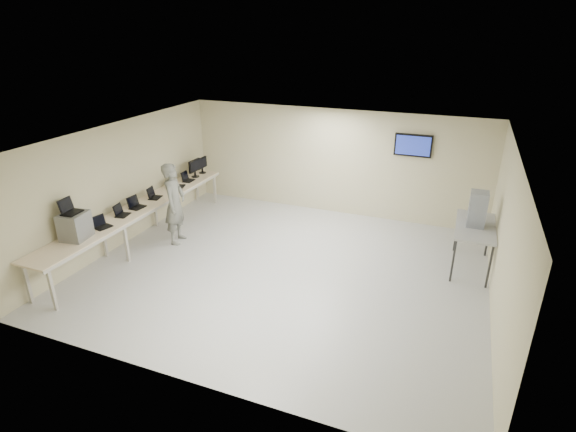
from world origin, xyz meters
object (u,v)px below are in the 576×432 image
at_px(workbench, 140,210).
at_px(side_table, 475,229).
at_px(equipment_box, 75,226).
at_px(soldier, 175,204).

bearing_deg(workbench, side_table, 11.91).
xyz_separation_m(equipment_box, side_table, (7.25, 3.32, -0.25)).
height_order(workbench, equipment_box, equipment_box).
distance_m(workbench, equipment_box, 1.83).
relative_size(workbench, equipment_box, 11.32).
relative_size(equipment_box, side_table, 0.32).
bearing_deg(side_table, soldier, -169.68).
height_order(equipment_box, side_table, equipment_box).
height_order(workbench, soldier, soldier).
distance_m(equipment_box, side_table, 7.98).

